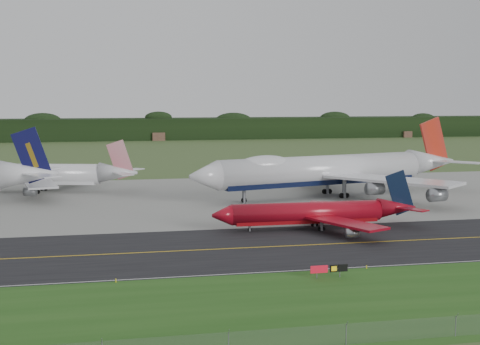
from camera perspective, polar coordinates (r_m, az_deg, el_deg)
name	(u,v)px	position (r m, az deg, el deg)	size (l,w,h in m)	color
ground	(281,241)	(115.82, 3.50, -5.85)	(600.00, 600.00, 0.00)	#3F5427
grass_verge	(355,302)	(83.61, 9.79, -10.84)	(400.00, 30.00, 0.01)	#224E17
taxiway	(287,246)	(112.05, 4.03, -6.27)	(400.00, 32.00, 0.02)	black
apron	(228,197)	(164.80, -1.06, -2.11)	(400.00, 78.00, 0.01)	gray
taxiway_centreline	(287,246)	(112.05, 4.03, -6.26)	(400.00, 0.40, 0.00)	gold
taxiway_edge_line	(316,269)	(97.63, 6.48, -8.22)	(400.00, 0.25, 0.00)	silver
perimeter_fence	(402,330)	(71.94, 13.64, -12.93)	(320.00, 0.10, 320.00)	slate
horizon_treeline	(158,130)	(384.64, -7.05, 3.63)	(700.00, 25.00, 12.00)	black
jet_ba_747	(330,170)	(166.70, 7.71, 0.21)	(75.95, 61.77, 19.30)	silver
jet_red_737	(318,213)	(126.52, 6.65, -3.44)	(39.78, 32.58, 10.78)	maroon
jet_star_tail	(39,175)	(180.05, -16.81, -0.18)	(51.63, 42.37, 13.75)	silver
taxiway_sign	(329,269)	(93.33, 7.60, -8.16)	(5.36, 0.36, 1.78)	slate
edge_marker_left	(116,281)	(92.13, -10.55, -9.05)	(0.16, 0.16, 0.50)	yellow
edge_marker_center	(367,267)	(99.13, 10.75, -7.94)	(0.16, 0.16, 0.50)	yellow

